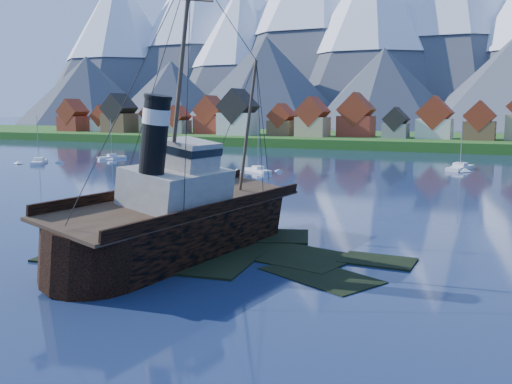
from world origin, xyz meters
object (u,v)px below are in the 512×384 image
at_px(sailboat_a, 39,162).
at_px(sailboat_c, 258,171).
at_px(sailboat_b, 112,158).
at_px(sailboat_e, 460,168).
at_px(tugboat_wreck, 191,216).

bearing_deg(sailboat_a, sailboat_c, -30.78).
height_order(sailboat_b, sailboat_e, sailboat_e).
bearing_deg(sailboat_e, sailboat_b, -160.74).
bearing_deg(sailboat_c, tugboat_wreck, -123.96).
distance_m(sailboat_a, sailboat_c, 54.31).
xyz_separation_m(tugboat_wreck, sailboat_e, (14.55, 82.84, -2.87)).
bearing_deg(sailboat_e, tugboat_wreck, -87.80).
distance_m(sailboat_c, sailboat_e, 42.63).
relative_size(sailboat_b, sailboat_e, 0.86).
bearing_deg(sailboat_b, tugboat_wreck, -19.21).
bearing_deg(tugboat_wreck, sailboat_b, 139.23).
relative_size(tugboat_wreck, sailboat_b, 3.00).
bearing_deg(sailboat_e, sailboat_c, -136.72).
distance_m(tugboat_wreck, sailboat_b, 99.92).
distance_m(sailboat_a, sailboat_b, 18.61).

